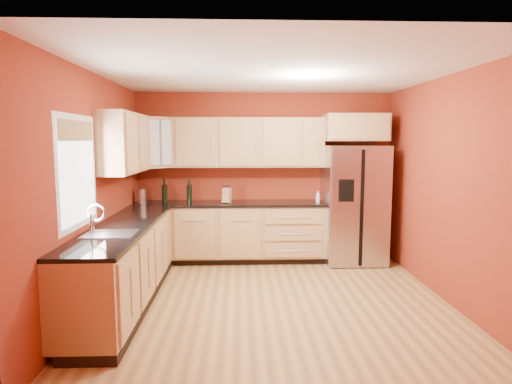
% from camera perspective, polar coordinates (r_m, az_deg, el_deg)
% --- Properties ---
extents(floor, '(4.00, 4.00, 0.00)m').
position_cam_1_polar(floor, '(5.12, 2.37, -14.36)').
color(floor, olive).
rests_on(floor, ground).
extents(ceiling, '(4.00, 4.00, 0.00)m').
position_cam_1_polar(ceiling, '(4.83, 2.53, 15.74)').
color(ceiling, silver).
rests_on(ceiling, wall_back).
extents(wall_back, '(4.00, 0.04, 2.60)m').
position_cam_1_polar(wall_back, '(6.79, 1.09, 2.19)').
color(wall_back, maroon).
rests_on(wall_back, floor).
extents(wall_front, '(4.00, 0.04, 2.60)m').
position_cam_1_polar(wall_front, '(2.84, 5.70, -4.42)').
color(wall_front, maroon).
rests_on(wall_front, floor).
extents(wall_left, '(0.04, 4.00, 2.60)m').
position_cam_1_polar(wall_left, '(5.06, -20.78, 0.12)').
color(wall_left, maroon).
rests_on(wall_left, floor).
extents(wall_right, '(0.04, 4.00, 2.60)m').
position_cam_1_polar(wall_right, '(5.35, 24.31, 0.31)').
color(wall_right, maroon).
rests_on(wall_right, floor).
extents(base_cabinets_back, '(2.90, 0.60, 0.88)m').
position_cam_1_polar(base_cabinets_back, '(6.61, -3.56, -5.49)').
color(base_cabinets_back, tan).
rests_on(base_cabinets_back, floor).
extents(base_cabinets_left, '(0.60, 2.80, 0.88)m').
position_cam_1_polar(base_cabinets_left, '(5.14, -17.15, -9.43)').
color(base_cabinets_left, tan).
rests_on(base_cabinets_left, floor).
extents(countertop_back, '(2.90, 0.62, 0.04)m').
position_cam_1_polar(countertop_back, '(6.52, -3.59, -1.56)').
color(countertop_back, black).
rests_on(countertop_back, base_cabinets_back).
extents(countertop_left, '(0.62, 2.80, 0.04)m').
position_cam_1_polar(countertop_left, '(5.03, -17.22, -4.39)').
color(countertop_left, black).
rests_on(countertop_left, base_cabinets_left).
extents(upper_cabinets_back, '(2.30, 0.33, 0.75)m').
position_cam_1_polar(upper_cabinets_back, '(6.60, -1.00, 6.61)').
color(upper_cabinets_back, tan).
rests_on(upper_cabinets_back, wall_back).
extents(upper_cabinets_left, '(0.33, 1.35, 0.75)m').
position_cam_1_polar(upper_cabinets_left, '(5.67, -17.08, 6.27)').
color(upper_cabinets_left, tan).
rests_on(upper_cabinets_left, wall_left).
extents(corner_upper_cabinet, '(0.67, 0.67, 0.75)m').
position_cam_1_polar(corner_upper_cabinet, '(6.56, -13.56, 6.42)').
color(corner_upper_cabinet, tan).
rests_on(corner_upper_cabinet, wall_back).
extents(over_fridge_cabinet, '(0.92, 0.60, 0.40)m').
position_cam_1_polar(over_fridge_cabinet, '(6.69, 13.01, 8.37)').
color(over_fridge_cabinet, tan).
rests_on(over_fridge_cabinet, wall_back).
extents(refrigerator, '(0.90, 0.75, 1.78)m').
position_cam_1_polar(refrigerator, '(6.69, 12.91, -1.60)').
color(refrigerator, silver).
rests_on(refrigerator, floor).
extents(window, '(0.03, 0.90, 1.00)m').
position_cam_1_polar(window, '(4.56, -22.66, 2.51)').
color(window, white).
rests_on(window, wall_left).
extents(sink_faucet, '(0.50, 0.42, 0.30)m').
position_cam_1_polar(sink_faucet, '(4.52, -18.93, -3.50)').
color(sink_faucet, silver).
rests_on(sink_faucet, countertop_left).
extents(canister_left, '(0.17, 0.17, 0.22)m').
position_cam_1_polar(canister_left, '(6.62, -14.94, -0.53)').
color(canister_left, silver).
rests_on(canister_left, countertop_back).
extents(canister_right, '(0.16, 0.16, 0.21)m').
position_cam_1_polar(canister_right, '(6.61, -14.95, -0.57)').
color(canister_right, silver).
rests_on(canister_right, countertop_back).
extents(wine_bottle_a, '(0.09, 0.09, 0.37)m').
position_cam_1_polar(wine_bottle_a, '(6.58, -8.87, 0.24)').
color(wine_bottle_a, black).
rests_on(wine_bottle_a, countertop_back).
extents(wine_bottle_b, '(0.09, 0.09, 0.37)m').
position_cam_1_polar(wine_bottle_b, '(6.64, -12.10, 0.24)').
color(wine_bottle_b, black).
rests_on(wine_bottle_b, countertop_back).
extents(knife_block, '(0.14, 0.13, 0.23)m').
position_cam_1_polar(knife_block, '(6.44, -3.91, -0.47)').
color(knife_block, tan).
rests_on(knife_block, countertop_back).
extents(soap_dispenser, '(0.07, 0.07, 0.17)m').
position_cam_1_polar(soap_dispenser, '(6.57, 8.25, -0.62)').
color(soap_dispenser, silver).
rests_on(soap_dispenser, countertop_back).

